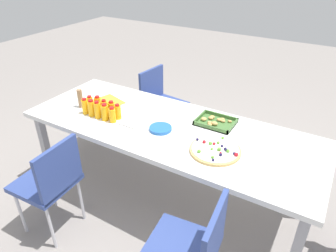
% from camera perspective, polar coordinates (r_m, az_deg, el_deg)
% --- Properties ---
extents(ground_plane, '(12.00, 12.00, 0.00)m').
position_cam_1_polar(ground_plane, '(2.88, 0.11, -12.79)').
color(ground_plane, gray).
extents(party_table, '(2.38, 0.89, 0.74)m').
position_cam_1_polar(party_table, '(2.46, 0.12, -1.17)').
color(party_table, white).
rests_on(party_table, ground_plane).
extents(chair_near_right, '(0.44, 0.44, 0.83)m').
position_cam_1_polar(chair_near_right, '(1.87, 4.50, -21.62)').
color(chair_near_right, '#33478C').
rests_on(chair_near_right, ground_plane).
extents(chair_near_left, '(0.42, 0.42, 0.83)m').
position_cam_1_polar(chair_near_left, '(2.43, -20.93, -9.34)').
color(chair_near_left, '#33478C').
rests_on(chair_near_left, ground_plane).
extents(chair_far_left, '(0.44, 0.44, 0.83)m').
position_cam_1_polar(chair_far_left, '(3.41, -1.50, 4.93)').
color(chair_far_left, '#33478C').
rests_on(chair_far_left, ground_plane).
extents(juice_bottle_0, '(0.05, 0.05, 0.14)m').
position_cam_1_polar(juice_bottle_0, '(2.68, -15.12, 3.53)').
color(juice_bottle_0, '#FAAF14').
rests_on(juice_bottle_0, party_table).
extents(juice_bottle_1, '(0.06, 0.06, 0.14)m').
position_cam_1_polar(juice_bottle_1, '(2.63, -14.00, 3.24)').
color(juice_bottle_1, '#F8AB14').
rests_on(juice_bottle_1, party_table).
extents(juice_bottle_2, '(0.05, 0.05, 0.15)m').
position_cam_1_polar(juice_bottle_2, '(2.58, -12.95, 2.90)').
color(juice_bottle_2, '#F9AC14').
rests_on(juice_bottle_2, party_table).
extents(juice_bottle_3, '(0.06, 0.06, 0.14)m').
position_cam_1_polar(juice_bottle_3, '(2.54, -11.62, 2.50)').
color(juice_bottle_3, '#F8AD14').
rests_on(juice_bottle_3, party_table).
extents(juice_bottle_4, '(0.05, 0.05, 0.13)m').
position_cam_1_polar(juice_bottle_4, '(2.50, -10.28, 2.02)').
color(juice_bottle_4, '#FAAD14').
rests_on(juice_bottle_4, party_table).
extents(juice_bottle_5, '(0.05, 0.05, 0.13)m').
position_cam_1_polar(juice_bottle_5, '(2.73, -14.25, 4.10)').
color(juice_bottle_5, '#F9AC14').
rests_on(juice_bottle_5, party_table).
extents(juice_bottle_6, '(0.06, 0.06, 0.15)m').
position_cam_1_polar(juice_bottle_6, '(2.68, -12.87, 3.93)').
color(juice_bottle_6, '#FAAB14').
rests_on(juice_bottle_6, party_table).
extents(juice_bottle_7, '(0.06, 0.06, 0.13)m').
position_cam_1_polar(juice_bottle_7, '(2.63, -11.71, 3.39)').
color(juice_bottle_7, '#FAAC14').
rests_on(juice_bottle_7, party_table).
extents(juice_bottle_8, '(0.06, 0.06, 0.14)m').
position_cam_1_polar(juice_bottle_8, '(2.59, -10.40, 3.10)').
color(juice_bottle_8, '#FAAF14').
rests_on(juice_bottle_8, party_table).
extents(juice_bottle_9, '(0.05, 0.05, 0.13)m').
position_cam_1_polar(juice_bottle_9, '(2.54, -9.32, 2.61)').
color(juice_bottle_9, '#FAAD14').
rests_on(juice_bottle_9, party_table).
extents(fruit_pizza, '(0.36, 0.36, 0.05)m').
position_cam_1_polar(fruit_pizza, '(2.16, 8.78, -4.41)').
color(fruit_pizza, tan).
rests_on(fruit_pizza, party_table).
extents(snack_tray, '(0.30, 0.24, 0.04)m').
position_cam_1_polar(snack_tray, '(2.49, 8.73, 0.75)').
color(snack_tray, '#477238').
rests_on(snack_tray, party_table).
extents(plate_stack, '(0.17, 0.17, 0.02)m').
position_cam_1_polar(plate_stack, '(2.37, -1.40, -0.47)').
color(plate_stack, blue).
rests_on(plate_stack, party_table).
extents(napkin_stack, '(0.15, 0.15, 0.01)m').
position_cam_1_polar(napkin_stack, '(2.49, -6.80, 0.72)').
color(napkin_stack, white).
rests_on(napkin_stack, party_table).
extents(cardboard_tube, '(0.04, 0.04, 0.17)m').
position_cam_1_polar(cardboard_tube, '(2.79, -15.98, 4.94)').
color(cardboard_tube, '#9E7A56').
rests_on(cardboard_tube, party_table).
extents(paper_folder, '(0.31, 0.27, 0.01)m').
position_cam_1_polar(paper_folder, '(2.87, -10.97, 4.48)').
color(paper_folder, yellow).
rests_on(paper_folder, party_table).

